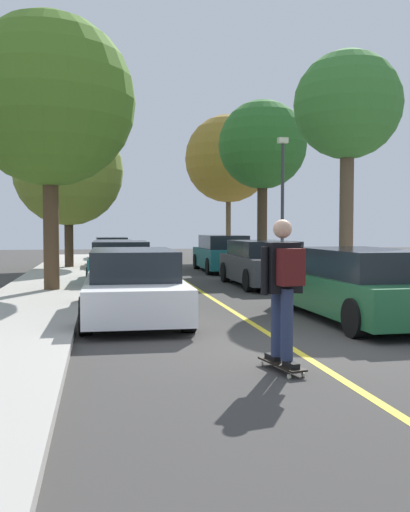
{
  "coord_description": "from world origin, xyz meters",
  "views": [
    {
      "loc": [
        -2.76,
        -7.86,
        1.76
      ],
      "look_at": [
        -0.17,
        6.2,
        1.06
      ],
      "focal_mm": 40.35,
      "sensor_mm": 36.0,
      "label": 1
    }
  ],
  "objects_px": {
    "parked_car_left_near": "(121,263)",
    "street_tree_right_nearest": "(348,107)",
    "parked_car_right_far": "(222,254)",
    "parked_car_right_near": "(263,263)",
    "street_tree_left_near": "(68,171)",
    "parked_car_left_far": "(115,254)",
    "street_tree_right_near": "(263,146)",
    "street_tree_right_far": "(228,159)",
    "streetlamp": "(282,194)",
    "parked_car_left_nearest": "(133,284)",
    "skateboard": "(282,364)",
    "parked_car_left_farthest": "(111,249)",
    "skateboarder": "(284,282)",
    "parked_car_right_nearest": "(360,285)",
    "street_tree_left_nearest": "(49,101)"
  },
  "relations": [
    {
      "from": "parked_car_left_near",
      "to": "street_tree_right_nearest",
      "type": "distance_m",
      "value": 8.11
    },
    {
      "from": "parked_car_right_far",
      "to": "parked_car_right_near",
      "type": "bearing_deg",
      "value": -90.0
    },
    {
      "from": "street_tree_left_near",
      "to": "parked_car_left_far",
      "type": "bearing_deg",
      "value": 12.89
    },
    {
      "from": "parked_car_right_far",
      "to": "street_tree_right_near",
      "type": "xyz_separation_m",
      "value": [
        1.89,
        0.83,
        4.48
      ]
    },
    {
      "from": "street_tree_right_far",
      "to": "streetlamp",
      "type": "relative_size",
      "value": 1.55
    },
    {
      "from": "parked_car_left_nearest",
      "to": "street_tree_right_far",
      "type": "height_order",
      "value": "street_tree_right_far"
    },
    {
      "from": "parked_car_right_near",
      "to": "skateboard",
      "type": "distance_m",
      "value": 10.42
    },
    {
      "from": "parked_car_right_far",
      "to": "parked_car_left_near",
      "type": "bearing_deg",
      "value": -132.66
    },
    {
      "from": "parked_car_left_far",
      "to": "street_tree_right_nearest",
      "type": "distance_m",
      "value": 12.54
    },
    {
      "from": "parked_car_left_farthest",
      "to": "street_tree_left_near",
      "type": "distance_m",
      "value": 7.77
    },
    {
      "from": "parked_car_left_farthest",
      "to": "skateboarder",
      "type": "distance_m",
      "value": 24.66
    },
    {
      "from": "parked_car_right_far",
      "to": "skateboarder",
      "type": "bearing_deg",
      "value": -99.55
    },
    {
      "from": "parked_car_right_nearest",
      "to": "parked_car_right_far",
      "type": "relative_size",
      "value": 1.02
    },
    {
      "from": "parked_car_right_near",
      "to": "street_tree_left_near",
      "type": "bearing_deg",
      "value": 128.04
    },
    {
      "from": "parked_car_left_nearest",
      "to": "street_tree_left_near",
      "type": "bearing_deg",
      "value": 98.07
    },
    {
      "from": "parked_car_left_nearest",
      "to": "street_tree_left_near",
      "type": "xyz_separation_m",
      "value": [
        -1.89,
        13.32,
        3.45
      ]
    },
    {
      "from": "parked_car_left_far",
      "to": "street_tree_right_far",
      "type": "height_order",
      "value": "street_tree_right_far"
    },
    {
      "from": "street_tree_right_near",
      "to": "skateboarder",
      "type": "xyz_separation_m",
      "value": [
        -4.57,
        -16.75,
        -4.09
      ]
    },
    {
      "from": "street_tree_right_nearest",
      "to": "skateboard",
      "type": "height_order",
      "value": "street_tree_right_nearest"
    },
    {
      "from": "skateboard",
      "to": "street_tree_right_far",
      "type": "bearing_deg",
      "value": 78.83
    },
    {
      "from": "parked_car_right_near",
      "to": "skateboard",
      "type": "bearing_deg",
      "value": -104.97
    },
    {
      "from": "parked_car_left_farthest",
      "to": "street_tree_right_far",
      "type": "bearing_deg",
      "value": -12.85
    },
    {
      "from": "parked_car_right_near",
      "to": "street_tree_right_nearest",
      "type": "xyz_separation_m",
      "value": [
        1.89,
        -1.72,
        4.4
      ]
    },
    {
      "from": "parked_car_right_nearest",
      "to": "parked_car_right_far",
      "type": "xyz_separation_m",
      "value": [
        -0.0,
        12.42,
        0.04
      ]
    },
    {
      "from": "parked_car_right_near",
      "to": "street_tree_right_near",
      "type": "distance_m",
      "value": 8.27
    },
    {
      "from": "street_tree_right_nearest",
      "to": "parked_car_left_far",
      "type": "bearing_deg",
      "value": 121.52
    },
    {
      "from": "parked_car_left_nearest",
      "to": "parked_car_right_far",
      "type": "height_order",
      "value": "parked_car_right_far"
    },
    {
      "from": "street_tree_left_near",
      "to": "skateboard",
      "type": "bearing_deg",
      "value": -79.12
    },
    {
      "from": "parked_car_left_near",
      "to": "street_tree_right_far",
      "type": "bearing_deg",
      "value": 62.72
    },
    {
      "from": "street_tree_right_nearest",
      "to": "parked_car_left_near",
      "type": "bearing_deg",
      "value": 154.12
    },
    {
      "from": "street_tree_left_nearest",
      "to": "streetlamp",
      "type": "bearing_deg",
      "value": 30.77
    },
    {
      "from": "street_tree_right_nearest",
      "to": "street_tree_right_far",
      "type": "relative_size",
      "value": 0.86
    },
    {
      "from": "parked_car_left_farthest",
      "to": "parked_car_right_near",
      "type": "relative_size",
      "value": 0.96
    },
    {
      "from": "parked_car_left_farthest",
      "to": "street_tree_right_nearest",
      "type": "height_order",
      "value": "street_tree_right_nearest"
    },
    {
      "from": "street_tree_left_nearest",
      "to": "street_tree_right_near",
      "type": "bearing_deg",
      "value": 44.31
    },
    {
      "from": "parked_car_left_nearest",
      "to": "skateboarder",
      "type": "height_order",
      "value": "skateboarder"
    },
    {
      "from": "parked_car_right_nearest",
      "to": "streetlamp",
      "type": "bearing_deg",
      "value": 80.18
    },
    {
      "from": "parked_car_left_farthest",
      "to": "street_tree_right_nearest",
      "type": "distance_m",
      "value": 17.92
    },
    {
      "from": "street_tree_right_nearest",
      "to": "streetlamp",
      "type": "xyz_separation_m",
      "value": [
        -0.14,
        5.26,
        -2.1
      ]
    },
    {
      "from": "street_tree_left_nearest",
      "to": "skateboarder",
      "type": "xyz_separation_m",
      "value": [
        3.44,
        -8.93,
        -3.95
      ]
    },
    {
      "from": "street_tree_right_far",
      "to": "parked_car_right_near",
      "type": "bearing_deg",
      "value": -98.19
    },
    {
      "from": "street_tree_left_near",
      "to": "street_tree_right_near",
      "type": "relative_size",
      "value": 0.9
    },
    {
      "from": "parked_car_left_nearest",
      "to": "parked_car_right_far",
      "type": "xyz_separation_m",
      "value": [
        4.24,
        11.33,
        0.06
      ]
    },
    {
      "from": "parked_car_right_far",
      "to": "parked_car_right_nearest",
      "type": "bearing_deg",
      "value": -89.99
    },
    {
      "from": "parked_car_left_near",
      "to": "parked_car_right_nearest",
      "type": "distance_m",
      "value": 8.89
    },
    {
      "from": "street_tree_right_near",
      "to": "street_tree_right_far",
      "type": "height_order",
      "value": "street_tree_right_far"
    },
    {
      "from": "streetlamp",
      "to": "parked_car_right_nearest",
      "type": "bearing_deg",
      "value": -99.82
    },
    {
      "from": "parked_car_right_far",
      "to": "skateboarder",
      "type": "relative_size",
      "value": 2.61
    },
    {
      "from": "parked_car_right_far",
      "to": "street_tree_right_far",
      "type": "xyz_separation_m",
      "value": [
        1.89,
        7.28,
        4.69
      ]
    },
    {
      "from": "street_tree_right_far",
      "to": "street_tree_right_nearest",
      "type": "bearing_deg",
      "value": -90.0
    }
  ]
}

